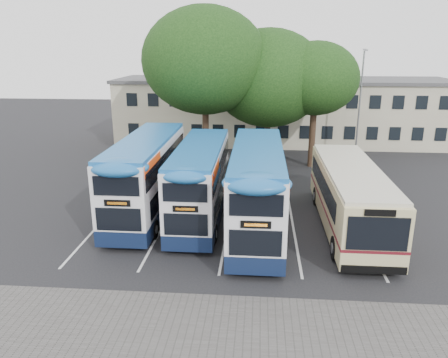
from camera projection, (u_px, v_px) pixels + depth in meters
name	position (u px, v px, depth m)	size (l,w,h in m)	color
ground	(307.00, 274.00, 18.65)	(120.00, 120.00, 0.00)	black
paving_strip	(260.00, 348.00, 14.04)	(40.00, 6.00, 0.01)	#595654
bay_lines	(228.00, 225.00, 23.70)	(14.12, 11.00, 0.01)	silver
depot_building	(282.00, 110.00, 43.42)	(32.40, 8.40, 6.20)	#B5A892
lamp_post	(360.00, 99.00, 35.71)	(0.25, 1.05, 9.06)	gray
tree_left	(205.00, 61.00, 32.43)	(9.36, 9.36, 12.21)	black
tree_mid	(269.00, 78.00, 34.25)	(8.97, 8.97, 10.65)	black
tree_right	(316.00, 79.00, 33.12)	(6.55, 6.55, 9.70)	black
bus_dd_left	(147.00, 173.00, 24.71)	(2.56, 10.54, 4.39)	#101C3B
bus_dd_mid	(200.00, 178.00, 24.12)	(2.42, 9.97, 4.15)	#101C3B
bus_dd_right	(257.00, 186.00, 22.35)	(2.58, 10.66, 4.44)	#101C3B
bus_single	(350.00, 193.00, 22.93)	(2.84, 11.15, 3.33)	beige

